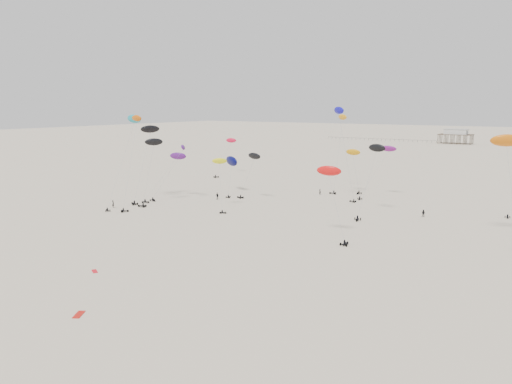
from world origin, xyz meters
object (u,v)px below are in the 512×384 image
Objects in this scene: rig_0 at (354,161)px; rig_4 at (371,169)px; pavilion_main at (456,137)px; rig_9 at (151,157)px; spectator_0 at (113,208)px.

rig_0 is 0.74× the size of rig_4.
pavilion_main is 214.03m from rig_0.
rig_9 reaches higher than rig_4.
rig_4 is 64.15m from spectator_0.
spectator_0 is (-42.67, -53.40, -9.43)m from rig_0.
pavilion_main is at bearing -80.15° from rig_0.
rig_9 is (-24.86, -257.78, 8.00)m from pavilion_main.
rig_0 is at bearing -81.04° from spectator_0.
rig_0 is at bearing -73.35° from rig_4.
spectator_0 is at bearing 131.71° from rig_9.
rig_4 is at bearing -107.41° from spectator_0.
rig_4 is (27.78, -240.24, 6.72)m from pavilion_main.
rig_0 reaches higher than spectator_0.
rig_9 is 7.82× the size of spectator_0.
spectator_0 is (-57.28, -26.72, -10.94)m from rig_4.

